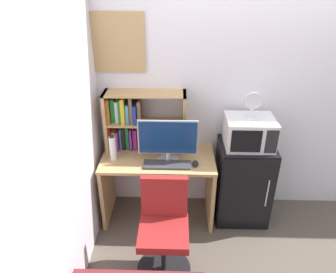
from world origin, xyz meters
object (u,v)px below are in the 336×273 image
(wall_corkboard, at_px, (112,43))
(mini_fridge, at_px, (243,182))
(keyboard, at_px, (167,165))
(desk_fan, at_px, (253,104))
(hutch_bookshelf, at_px, (133,120))
(water_bottle, at_px, (113,148))
(microwave, at_px, (249,132))
(computer_mouse, at_px, (195,164))
(monitor, at_px, (168,140))
(desk_chair, at_px, (164,234))

(wall_corkboard, bearing_deg, mini_fridge, -10.86)
(keyboard, distance_m, desk_fan, 0.98)
(hutch_bookshelf, bearing_deg, desk_fan, -7.81)
(keyboard, bearing_deg, water_bottle, 168.61)
(hutch_bookshelf, relative_size, wall_corkboard, 1.30)
(mini_fridge, relative_size, microwave, 1.90)
(hutch_bookshelf, relative_size, water_bottle, 3.11)
(water_bottle, distance_m, mini_fridge, 1.39)
(hutch_bookshelf, xyz_separation_m, keyboard, (0.35, -0.34, -0.31))
(computer_mouse, bearing_deg, monitor, 166.25)
(mini_fridge, distance_m, wall_corkboard, 1.92)
(keyboard, distance_m, computer_mouse, 0.27)
(hutch_bookshelf, distance_m, mini_fridge, 1.31)
(computer_mouse, bearing_deg, water_bottle, 173.60)
(mini_fridge, bearing_deg, hutch_bookshelf, 172.34)
(hutch_bookshelf, distance_m, computer_mouse, 0.76)
(monitor, height_order, desk_fan, desk_fan)
(mini_fridge, xyz_separation_m, desk_chair, (-0.80, -0.72, -0.04))
(water_bottle, height_order, wall_corkboard, wall_corkboard)
(keyboard, relative_size, desk_chair, 0.51)
(computer_mouse, height_order, microwave, microwave)
(mini_fridge, bearing_deg, desk_chair, -137.86)
(computer_mouse, xyz_separation_m, mini_fridge, (0.52, 0.17, -0.33))
(desk_chair, distance_m, wall_corkboard, 1.79)
(water_bottle, height_order, microwave, microwave)
(computer_mouse, xyz_separation_m, desk_fan, (0.51, 0.17, 0.55))
(desk_chair, height_order, wall_corkboard, wall_corkboard)
(microwave, distance_m, desk_fan, 0.30)
(water_bottle, bearing_deg, wall_corkboard, 88.98)
(microwave, bearing_deg, desk_fan, -128.16)
(mini_fridge, bearing_deg, computer_mouse, -161.99)
(desk_fan, height_order, desk_chair, desk_fan)
(desk_fan, relative_size, wall_corkboard, 0.42)
(microwave, height_order, desk_chair, microwave)
(computer_mouse, xyz_separation_m, wall_corkboard, (-0.80, 0.42, 1.04))
(hutch_bookshelf, relative_size, desk_chair, 0.90)
(water_bottle, relative_size, desk_chair, 0.29)
(computer_mouse, bearing_deg, desk_fan, 17.90)
(microwave, bearing_deg, desk_chair, -137.74)
(hutch_bookshelf, bearing_deg, monitor, -35.78)
(monitor, relative_size, computer_mouse, 5.20)
(monitor, relative_size, mini_fridge, 0.65)
(mini_fridge, xyz_separation_m, desk_fan, (-0.00, -0.00, 0.88))
(computer_mouse, relative_size, desk_chair, 0.12)
(wall_corkboard, bearing_deg, hutch_bookshelf, -29.37)
(hutch_bookshelf, bearing_deg, water_bottle, -128.23)
(computer_mouse, xyz_separation_m, water_bottle, (-0.80, 0.09, 0.10))
(microwave, xyz_separation_m, desk_fan, (-0.00, -0.01, 0.30))
(computer_mouse, distance_m, wall_corkboard, 1.38)
(hutch_bookshelf, xyz_separation_m, water_bottle, (-0.18, -0.23, -0.20))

